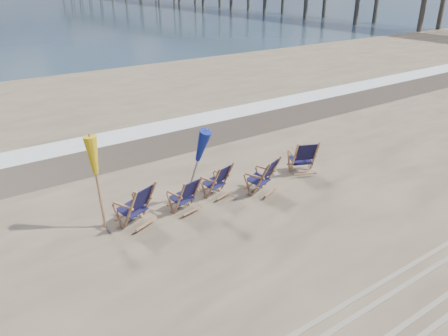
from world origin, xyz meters
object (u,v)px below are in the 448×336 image
at_px(beach_chair_4, 315,157).
at_px(beach_chair_1, 197,192).
at_px(beach_chair_2, 227,177).
at_px(umbrella_yellow, 95,161).
at_px(umbrella_blue, 194,144).
at_px(beach_chair_3, 273,173).
at_px(beach_chair_0, 150,200).

bearing_deg(beach_chair_4, beach_chair_1, 20.55).
relative_size(beach_chair_2, umbrella_yellow, 0.44).
height_order(beach_chair_2, umbrella_blue, umbrella_blue).
relative_size(beach_chair_3, beach_chair_4, 0.95).
bearing_deg(beach_chair_4, umbrella_yellow, 16.79).
distance_m(beach_chair_2, umbrella_blue, 1.43).
bearing_deg(beach_chair_3, umbrella_yellow, -30.55).
xyz_separation_m(beach_chair_0, beach_chair_4, (5.00, -0.36, -0.00)).
distance_m(beach_chair_1, umbrella_blue, 1.16).
height_order(beach_chair_1, beach_chair_2, same).
bearing_deg(beach_chair_0, beach_chair_2, 161.09).
relative_size(beach_chair_1, umbrella_blue, 0.46).
height_order(beach_chair_0, beach_chair_3, beach_chair_0).
height_order(beach_chair_3, umbrella_yellow, umbrella_yellow).
bearing_deg(beach_chair_3, beach_chair_1, -27.54).
distance_m(beach_chair_1, beach_chair_3, 2.21).
bearing_deg(beach_chair_0, beach_chair_1, 151.93).
xyz_separation_m(beach_chair_2, beach_chair_3, (1.10, -0.53, 0.04)).
distance_m(beach_chair_3, umbrella_yellow, 4.61).
distance_m(beach_chair_3, umbrella_blue, 2.36).
height_order(beach_chair_2, beach_chair_3, beach_chair_3).
bearing_deg(beach_chair_0, beach_chair_4, 154.41).
height_order(umbrella_yellow, umbrella_blue, umbrella_yellow).
bearing_deg(beach_chair_2, beach_chair_3, 138.95).
xyz_separation_m(beach_chair_0, beach_chair_2, (2.27, 0.10, -0.07)).
height_order(beach_chair_2, umbrella_yellow, umbrella_yellow).
height_order(beach_chair_3, umbrella_blue, umbrella_blue).
relative_size(beach_chair_1, umbrella_yellow, 0.44).
bearing_deg(beach_chair_1, umbrella_blue, -129.19).
distance_m(beach_chair_1, beach_chair_2, 1.12).
relative_size(beach_chair_3, umbrella_yellow, 0.48).
relative_size(beach_chair_1, beach_chair_4, 0.87).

